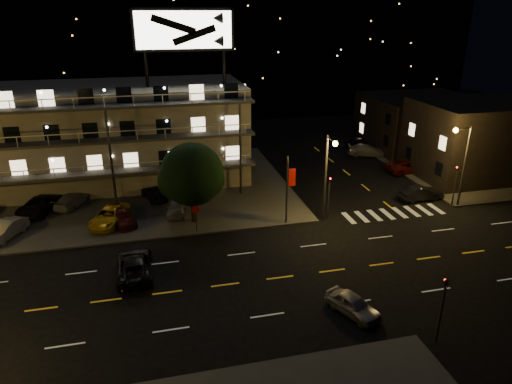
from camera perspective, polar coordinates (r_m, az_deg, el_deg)
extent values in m
plane|color=black|center=(32.94, -0.38, -11.09)|extent=(140.00, 140.00, 0.00)
cube|color=#383936|center=(50.81, -21.32, -0.26)|extent=(44.00, 24.00, 0.15)
cube|color=#383936|center=(61.91, 23.17, 3.31)|extent=(16.00, 24.00, 0.15)
cube|color=gray|center=(52.68, -17.25, 6.69)|extent=(28.00, 12.00, 10.00)
cube|color=gray|center=(51.65, -17.91, 12.31)|extent=(28.00, 12.00, 0.50)
cube|color=#383936|center=(46.60, -17.39, 2.36)|extent=(28.00, 1.80, 0.25)
cube|color=#383936|center=(45.69, -17.84, 6.14)|extent=(28.00, 1.80, 0.25)
cube|color=#383936|center=(44.98, -18.31, 10.06)|extent=(28.00, 1.80, 0.25)
cylinder|color=black|center=(49.26, -13.54, 14.68)|extent=(0.36, 0.36, 3.50)
cylinder|color=black|center=(49.94, -4.02, 15.30)|extent=(0.36, 0.36, 3.50)
cube|color=black|center=(49.15, -9.02, 19.38)|extent=(10.20, 0.50, 4.20)
cube|color=white|center=(48.85, -8.99, 19.37)|extent=(9.60, 0.06, 3.60)
cube|color=black|center=(57.81, 26.05, 5.96)|extent=(14.00, 10.00, 8.50)
cube|color=black|center=(67.36, 19.69, 8.24)|extent=(14.00, 12.00, 7.00)
cube|color=black|center=(97.31, -10.26, 18.06)|extent=(120.00, 20.00, 24.00)
cylinder|color=#2D2D30|center=(40.64, 8.67, 1.58)|extent=(0.20, 0.20, 8.00)
cylinder|color=#2D2D30|center=(38.79, 9.42, 6.45)|extent=(0.12, 1.80, 0.12)
sphere|color=gold|center=(38.11, 9.87, 5.99)|extent=(0.44, 0.44, 0.44)
cylinder|color=#2D2D30|center=(47.54, 24.57, 2.81)|extent=(0.20, 0.20, 8.00)
cylinder|color=#2D2D30|center=(46.08, 24.51, 7.22)|extent=(1.80, 0.12, 0.12)
sphere|color=gold|center=(45.62, 23.69, 7.09)|extent=(0.44, 0.44, 0.44)
cylinder|color=#2D2D30|center=(41.80, 9.04, -1.10)|extent=(0.14, 0.14, 3.60)
imported|color=black|center=(40.96, 9.23, 1.86)|extent=(0.20, 0.16, 1.00)
sphere|color=#FF0C0C|center=(40.89, 9.28, 1.67)|extent=(0.14, 0.14, 0.14)
cylinder|color=#2D2D30|center=(28.83, 22.07, -13.98)|extent=(0.14, 0.14, 3.60)
imported|color=black|center=(27.61, 22.75, -10.08)|extent=(0.20, 0.16, 1.00)
sphere|color=#FF0C0C|center=(27.74, 22.58, -10.13)|extent=(0.14, 0.14, 0.14)
cylinder|color=#2D2D30|center=(48.08, 23.55, 0.38)|extent=(0.14, 0.14, 3.60)
imported|color=black|center=(47.36, 23.97, 2.97)|extent=(0.16, 0.20, 1.00)
sphere|color=#FF0C0C|center=(47.31, 23.83, 2.85)|extent=(0.14, 0.14, 0.14)
cylinder|color=#2D2D30|center=(39.89, 3.88, 0.16)|extent=(0.16, 0.16, 6.40)
cube|color=red|center=(39.59, 4.54, 1.83)|extent=(0.60, 0.04, 1.60)
cylinder|color=#2D2D30|center=(39.45, -7.49, -3.57)|extent=(0.08, 0.08, 2.20)
cylinder|color=red|center=(38.96, -7.55, -2.21)|extent=(0.91, 0.04, 0.91)
cylinder|color=black|center=(41.09, -7.77, -2.00)|extent=(0.53, 0.53, 2.57)
sphere|color=black|center=(39.91, -8.00, 2.21)|extent=(5.56, 5.56, 5.56)
sphere|color=black|center=(40.44, -9.82, 1.40)|extent=(3.42, 3.42, 3.42)
sphere|color=black|center=(39.77, -6.22, 1.57)|extent=(3.21, 3.21, 3.21)
imported|color=gray|center=(43.40, -28.87, -4.19)|extent=(3.14, 4.52, 1.41)
imported|color=gold|center=(42.57, -17.83, -2.88)|extent=(3.86, 5.59, 1.42)
imported|color=#59130C|center=(42.27, -16.55, -3.05)|extent=(3.28, 4.53, 1.22)
imported|color=gray|center=(43.14, -9.87, -1.82)|extent=(2.35, 4.20, 1.35)
imported|color=black|center=(47.59, -25.20, -1.30)|extent=(4.11, 5.82, 1.47)
imported|color=gray|center=(47.57, -22.01, -0.91)|extent=(3.49, 4.79, 1.29)
imported|color=black|center=(46.83, -12.63, -0.07)|extent=(2.90, 4.38, 1.39)
imported|color=#59130C|center=(47.69, -7.79, 0.57)|extent=(2.43, 3.94, 1.23)
imported|color=black|center=(48.80, 19.94, -0.13)|extent=(4.48, 1.65, 1.47)
imported|color=#59130C|center=(56.64, 18.56, 3.06)|extent=(5.48, 2.60, 1.51)
imported|color=gray|center=(61.85, 13.68, 5.10)|extent=(5.41, 3.57, 1.46)
imported|color=black|center=(65.74, 12.81, 6.13)|extent=(4.02, 1.63, 1.37)
imported|color=gray|center=(30.19, 12.04, -13.60)|extent=(2.94, 4.09, 1.29)
imported|color=black|center=(34.47, -14.92, -8.83)|extent=(2.52, 5.40, 1.49)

